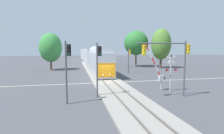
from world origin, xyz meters
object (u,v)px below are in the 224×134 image
Objects in this scene: crossing_gate_near at (160,75)px; traffic_signal_near_right at (171,55)px; crossing_signal_mast at (171,69)px; traffic_signal_median at (98,61)px; maple_right_background at (161,44)px; oak_far_right at (136,43)px; oak_behind_train at (51,48)px; traffic_signal_near_left at (67,62)px; commuter_train at (89,56)px; traffic_signal_far_side at (129,56)px.

traffic_signal_near_right is (-0.34, -3.00, 2.44)m from crossing_gate_near.
crossing_signal_mast is 8.67m from traffic_signal_median.
traffic_signal_near_right is 0.57× the size of maple_right_background.
oak_far_right is at bearing 78.57° from crossing_signal_mast.
maple_right_background reaches higher than crossing_signal_mast.
oak_behind_train is (-7.63, 25.41, 1.50)m from traffic_signal_median.
crossing_gate_near is 0.65× the size of oak_behind_train.
traffic_signal_near_left is 34.20m from maple_right_background.
commuter_train is at bearing 96.61° from traffic_signal_near_right.
crossing_signal_mast is 0.42× the size of maple_right_background.
oak_behind_train reaches higher than traffic_signal_far_side.
oak_behind_train is (-9.97, -13.91, 2.45)m from commuter_train.
oak_behind_train is at bearing 123.45° from crossing_signal_mast.
commuter_train is 39.40m from traffic_signal_median.
crossing_signal_mast is at bearing 6.17° from traffic_signal_median.
traffic_signal_near_left is at bearing -178.95° from traffic_signal_near_right.
crossing_signal_mast is at bearing -80.82° from commuter_train.
traffic_signal_median is at bearing -93.41° from commuter_train.
traffic_signal_far_side is 18.44m from oak_behind_train.
traffic_signal_far_side is 13.64m from maple_right_background.
traffic_signal_near_left is 3.42m from traffic_signal_median.
crossing_signal_mast is 0.50× the size of oak_behind_train.
traffic_signal_near_right reaches higher than traffic_signal_near_left.
commuter_train is at bearing 97.63° from crossing_gate_near.
oak_far_right is (5.65, 27.94, 3.90)m from crossing_signal_mast.
crossing_gate_near is 1.43m from crossing_signal_mast.
maple_right_background is at bearing -42.95° from oak_far_right.
oak_far_right is (14.20, 28.86, 2.81)m from traffic_signal_median.
traffic_signal_near_left is (-10.01, -0.18, -0.58)m from traffic_signal_near_right.
oak_far_right reaches higher than oak_behind_train.
traffic_signal_far_side is at bearing -115.08° from oak_far_right.
traffic_signal_far_side is at bearing 90.71° from crossing_signal_mast.
crossing_gate_near is (5.07, -37.89, -0.86)m from commuter_train.
oak_behind_train is at bearing 122.10° from crossing_gate_near.
crossing_gate_near is at bearing -117.38° from maple_right_background.
commuter_train reaches higher than crossing_signal_mast.
crossing_gate_near is 0.98× the size of traffic_signal_near_right.
traffic_signal_near_right is 28.54m from maple_right_background.
traffic_signal_near_right is 1.02× the size of traffic_signal_near_left.
commuter_train is 38.89m from crossing_signal_mast.
oak_behind_train reaches higher than traffic_signal_median.
maple_right_background is (12.13, 25.78, 1.73)m from traffic_signal_near_right.
commuter_train is at bearing 86.59° from traffic_signal_median.
commuter_train is 6.57× the size of maple_right_background.
oak_behind_train is (-16.18, 24.48, 2.60)m from crossing_signal_mast.
traffic_signal_near_right is (-1.47, -2.50, 1.74)m from crossing_signal_mast.
maple_right_background is (5.01, -4.66, -0.43)m from oak_far_right.
crossing_gate_near is 3.89m from traffic_signal_near_right.
commuter_train is at bearing 54.37° from oak_behind_train.
traffic_signal_median is 30.99m from maple_right_background.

